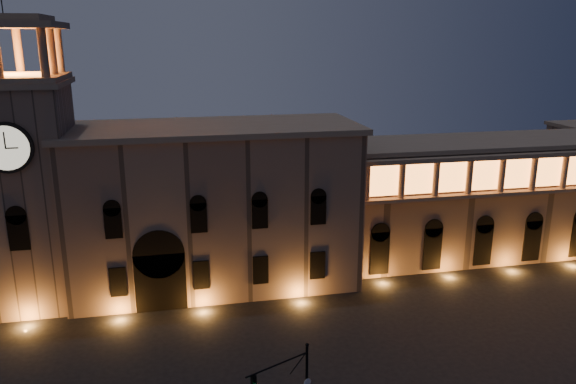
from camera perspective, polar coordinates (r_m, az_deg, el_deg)
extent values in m
cube|color=#775E4E|center=(61.33, -7.46, -1.66)|extent=(30.00, 12.00, 17.00)
cube|color=#85705C|center=(59.34, -7.76, 6.48)|extent=(30.80, 12.80, 0.60)
cube|color=black|center=(58.08, -12.81, -8.74)|extent=(5.00, 1.40, 6.00)
cylinder|color=black|center=(56.93, -12.99, -5.98)|extent=(5.00, 1.40, 5.00)
cube|color=orange|center=(57.98, -12.79, -9.00)|extent=(4.20, 0.20, 5.00)
cube|color=#775E4E|center=(61.24, -24.98, -0.61)|extent=(9.00, 9.00, 22.00)
cube|color=#85705C|center=(59.40, -26.23, 9.88)|extent=(9.80, 9.80, 0.50)
cylinder|color=black|center=(55.54, -26.71, 4.03)|extent=(4.60, 0.35, 4.60)
cylinder|color=beige|center=(55.40, -26.74, 4.00)|extent=(4.00, 0.12, 4.00)
cube|color=#85705C|center=(59.36, -26.29, 10.35)|extent=(9.40, 9.40, 0.50)
cube|color=orange|center=(59.34, -26.32, 10.64)|extent=(6.80, 6.80, 0.15)
cylinder|color=#85705C|center=(54.72, -23.60, 12.82)|extent=(0.76, 0.76, 4.20)
cylinder|color=#85705C|center=(62.95, -25.72, 12.78)|extent=(0.76, 0.76, 4.20)
cylinder|color=#85705C|center=(62.20, -22.24, 13.14)|extent=(0.76, 0.76, 4.20)
cylinder|color=#85705C|center=(58.46, -22.87, 12.99)|extent=(0.76, 0.76, 4.20)
cube|color=#85705C|center=(59.25, -26.85, 14.91)|extent=(9.80, 9.80, 0.60)
cube|color=#85705C|center=(59.27, -26.92, 15.49)|extent=(7.50, 7.50, 0.60)
cube|color=brown|center=(74.11, 19.64, -0.64)|extent=(40.00, 10.00, 14.00)
cube|color=#85705C|center=(72.54, 20.15, 4.87)|extent=(40.60, 10.60, 0.50)
cube|color=#85705C|center=(69.09, 22.14, -0.04)|extent=(40.00, 1.20, 0.40)
cube|color=#85705C|center=(68.15, 22.50, 3.44)|extent=(40.00, 1.40, 0.50)
cube|color=orange|center=(69.02, 22.07, 1.84)|extent=(38.00, 0.15, 3.60)
cylinder|color=#85705C|center=(60.44, 8.01, 1.02)|extent=(0.70, 0.70, 4.00)
cylinder|color=#85705C|center=(61.89, 11.50, 1.20)|extent=(0.70, 0.70, 4.00)
cylinder|color=#85705C|center=(63.56, 14.82, 1.37)|extent=(0.70, 0.70, 4.00)
cylinder|color=#85705C|center=(65.43, 17.95, 1.52)|extent=(0.70, 0.70, 4.00)
cylinder|color=#85705C|center=(67.48, 20.91, 1.66)|extent=(0.70, 0.70, 4.00)
cylinder|color=#85705C|center=(69.71, 23.69, 1.79)|extent=(0.70, 0.70, 4.00)
cylinder|color=#85705C|center=(72.08, 26.29, 1.91)|extent=(0.70, 0.70, 4.00)
sphere|color=black|center=(38.45, 1.94, -15.23)|extent=(0.27, 0.27, 0.27)
cylinder|color=black|center=(37.52, -1.08, -17.11)|extent=(4.42, 2.12, 0.12)
cube|color=black|center=(36.93, -3.51, -18.63)|extent=(0.38, 0.37, 0.82)
cylinder|color=silver|center=(39.84, 1.98, -18.78)|extent=(0.54, 0.28, 0.58)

